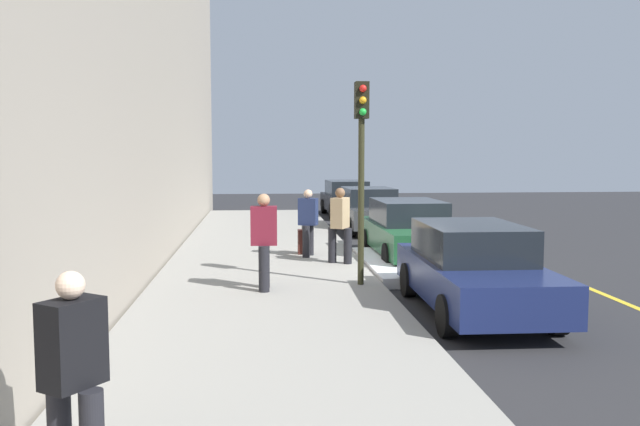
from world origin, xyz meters
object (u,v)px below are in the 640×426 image
parked_car_navy (473,269)px  pedestrian_black_coat (73,373)px  rolling_suitcase (302,242)px  parked_car_black (347,198)px  pedestrian_tan_coat (340,223)px  traffic_light_pole (361,147)px  parked_car_charcoal (369,210)px  pedestrian_burgundy_coat (264,239)px  pedestrian_navy_coat (308,221)px  parked_car_green (409,230)px

parked_car_navy → pedestrian_black_coat: size_ratio=2.67×
parked_car_navy → rolling_suitcase: 6.43m
parked_car_black → pedestrian_tan_coat: (12.96, -1.86, 0.33)m
parked_car_navy → pedestrian_black_coat: pedestrian_black_coat is taller
pedestrian_black_coat → traffic_light_pole: bearing=156.0°
pedestrian_black_coat → traffic_light_pole: 8.56m
parked_car_navy → pedestrian_tan_coat: size_ratio=2.57×
parked_car_charcoal → pedestrian_burgundy_coat: size_ratio=2.29×
parked_car_black → traffic_light_pole: 15.73m
parked_car_navy → pedestrian_navy_coat: pedestrian_navy_coat is taller
parked_car_black → rolling_suitcase: bearing=-13.1°
parked_car_navy → traffic_light_pole: bearing=-137.8°
parked_car_green → pedestrian_tan_coat: bearing=-56.7°
traffic_light_pole → parked_car_charcoal: bearing=169.7°
parked_car_navy → pedestrian_black_coat: 7.72m
parked_car_black → traffic_light_pole: (15.50, -1.76, 2.08)m
parked_car_black → pedestrian_navy_coat: (11.87, -2.53, 0.28)m
pedestrian_black_coat → pedestrian_tan_coat: (-10.18, 3.29, 0.04)m
pedestrian_black_coat → traffic_light_pole: traffic_light_pole is taller
rolling_suitcase → pedestrian_burgundy_coat: bearing=-12.8°
parked_car_black → parked_car_navy: size_ratio=0.98×
pedestrian_tan_coat → traffic_light_pole: 3.08m
pedestrian_navy_coat → pedestrian_black_coat: bearing=-13.1°
pedestrian_navy_coat → pedestrian_burgundy_coat: bearing=-15.8°
pedestrian_black_coat → pedestrian_burgundy_coat: pedestrian_burgundy_coat is taller
pedestrian_navy_coat → rolling_suitcase: 0.73m
parked_car_charcoal → pedestrian_navy_coat: (6.14, -2.55, 0.28)m
parked_car_green → pedestrian_burgundy_coat: bearing=-42.0°
parked_car_black → rolling_suitcase: (11.43, -2.65, -0.30)m
parked_car_navy → pedestrian_tan_coat: bearing=-157.9°
traffic_light_pole → pedestrian_tan_coat: bearing=-177.6°
pedestrian_black_coat → traffic_light_pole: (-7.65, 3.40, 1.78)m
parked_car_navy → traffic_light_pole: traffic_light_pole is taller
pedestrian_navy_coat → parked_car_charcoal: bearing=157.5°
parked_car_charcoal → parked_car_navy: size_ratio=0.92×
parked_car_navy → pedestrian_burgundy_coat: (-1.51, -3.56, 0.36)m
parked_car_navy → traffic_light_pole: 3.23m
parked_car_black → parked_car_charcoal: size_ratio=1.06×
rolling_suitcase → parked_car_black: bearing=166.9°
parked_car_charcoal → pedestrian_navy_coat: bearing=-22.5°
parked_car_black → parked_car_charcoal: 5.73m
parked_car_charcoal → traffic_light_pole: bearing=-10.3°
parked_car_navy → rolling_suitcase: parked_car_navy is taller
parked_car_green → parked_car_navy: size_ratio=1.01×
parked_car_green → traffic_light_pole: traffic_light_pole is taller
pedestrian_black_coat → rolling_suitcase: (-11.71, 2.50, -0.60)m
pedestrian_tan_coat → pedestrian_burgundy_coat: bearing=-32.0°
pedestrian_black_coat → pedestrian_tan_coat: 10.70m
parked_car_black → traffic_light_pole: traffic_light_pole is taller
pedestrian_burgundy_coat → traffic_light_pole: (-0.33, 1.89, 1.72)m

